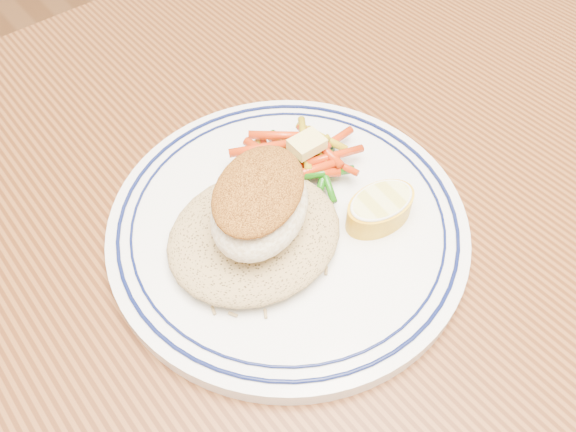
# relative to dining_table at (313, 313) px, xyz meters

# --- Properties ---
(dining_table) EXTENTS (1.50, 0.90, 0.75)m
(dining_table) POSITION_rel_dining_table_xyz_m (0.00, 0.00, 0.00)
(dining_table) COLOR #4A240E
(dining_table) RESTS_ON ground
(plate) EXTENTS (0.29, 0.29, 0.02)m
(plate) POSITION_rel_dining_table_xyz_m (-0.00, 0.03, 0.11)
(plate) COLOR white
(plate) RESTS_ON dining_table
(rice_pilaf) EXTENTS (0.14, 0.12, 0.03)m
(rice_pilaf) POSITION_rel_dining_table_xyz_m (-0.04, 0.03, 0.13)
(rice_pilaf) COLOR #9F824F
(rice_pilaf) RESTS_ON plate
(fish_fillet) EXTENTS (0.12, 0.11, 0.05)m
(fish_fillet) POSITION_rel_dining_table_xyz_m (-0.03, 0.03, 0.16)
(fish_fillet) COLOR #F9EFCE
(fish_fillet) RESTS_ON rice_pilaf
(vegetable_pile) EXTENTS (0.11, 0.10, 0.03)m
(vegetable_pile) POSITION_rel_dining_table_xyz_m (0.04, 0.07, 0.13)
(vegetable_pile) COLOR #155A0B
(vegetable_pile) RESTS_ON plate
(butter_pat) EXTENTS (0.03, 0.02, 0.01)m
(butter_pat) POSITION_rel_dining_table_xyz_m (0.04, 0.07, 0.14)
(butter_pat) COLOR #ECD573
(butter_pat) RESTS_ON vegetable_pile
(lemon_wedge) EXTENTS (0.06, 0.06, 0.02)m
(lemon_wedge) POSITION_rel_dining_table_xyz_m (0.06, -0.01, 0.13)
(lemon_wedge) COLOR gold
(lemon_wedge) RESTS_ON plate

